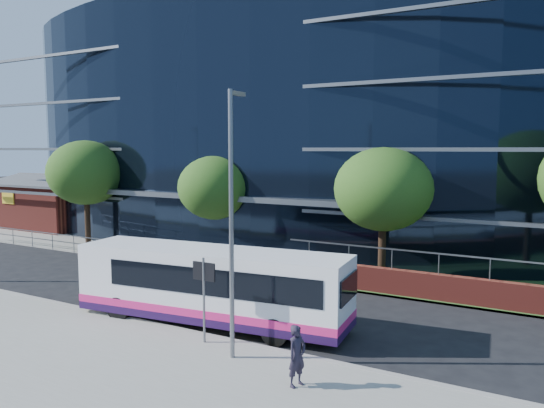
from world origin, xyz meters
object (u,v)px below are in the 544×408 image
Objects in this scene: tree_far_c at (383,189)px; streetlight_east at (232,217)px; brick_pavilion at (54,204)px; street_sign at (204,282)px; tree_far_b at (215,188)px; pedestrian at (297,356)px; city_bus at (213,285)px; tree_far_a at (86,173)px.

streetlight_east is (-1.00, -11.17, -0.10)m from tree_far_c.
tree_far_c is (29.00, -4.50, 2.60)m from brick_pavilion.
street_sign is 0.35× the size of streetlight_east.
tree_far_b is (19.00, -4.00, 2.27)m from brick_pavilion.
pedestrian is at bearing -18.58° from street_sign.
brick_pavilion is 3.07× the size of street_sign.
tree_far_c is 3.93× the size of pedestrian.
streetlight_east is (1.50, -0.59, 2.29)m from street_sign.
tree_far_c is 12.57m from pedestrian.
brick_pavilion is 19.55m from tree_far_b.
streetlight_east reaches higher than tree_far_c.
street_sign is 13.54m from tree_far_b.
tree_far_b is 10.02m from tree_far_c.
streetlight_east is 0.76× the size of city_bus.
street_sign reaches higher than city_bus.
brick_pavilion reaches higher than pedestrian.
brick_pavilion is 0.82× the size of city_bus.
streetlight_east is at bearing 88.21° from pedestrian.
streetlight_east reaches higher than tree_far_b.
pedestrian is at bearing -16.91° from streetlight_east.
street_sign is at bearing -67.99° from city_bus.
tree_far_c reaches higher than street_sign.
tree_far_b is at bearing 2.86° from tree_far_a.
streetlight_east reaches higher than brick_pavilion.
brick_pavilion is 1.08× the size of streetlight_east.
street_sign is at bearing 86.55° from pedestrian.
tree_far_b reaches higher than street_sign.
tree_far_a is 1.15× the size of tree_far_b.
street_sign is 11.14m from tree_far_c.
city_bus is at bearing 135.51° from streetlight_east.
tree_far_c is at bearing 0.00° from tree_far_a.
brick_pavilion is 32.19m from streetlight_east.
brick_pavilion is at bearing 76.83° from pedestrian.
pedestrian is (21.57, -11.96, -3.88)m from tree_far_a.
pedestrian is (30.57, -16.45, -0.96)m from brick_pavilion.
tree_far_a is 22.05m from streetlight_east.
streetlight_east reaches higher than city_bus.
tree_far_a is at bearing 148.83° from street_sign.
tree_far_a is 10.03m from tree_far_b.
city_bus is (-3.53, -8.69, -3.05)m from tree_far_c.
city_bus is (16.47, -8.69, -3.38)m from tree_far_a.
tree_far_c reaches higher than tree_far_b.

